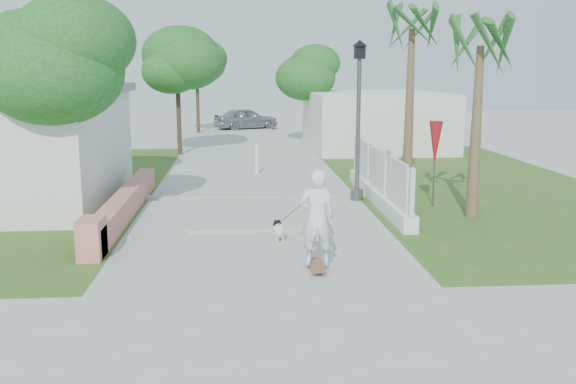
{
  "coord_description": "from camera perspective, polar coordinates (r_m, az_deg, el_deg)",
  "views": [
    {
      "loc": [
        -0.4,
        -12.13,
        3.63
      ],
      "look_at": [
        0.61,
        1.09,
        1.1
      ],
      "focal_mm": 40.0,
      "sensor_mm": 36.0,
      "label": 1
    }
  ],
  "objects": [
    {
      "name": "ground",
      "position": [
        12.67,
        -2.37,
        -5.86
      ],
      "size": [
        90.0,
        90.0,
        0.0
      ],
      "primitive_type": "plane",
      "color": "#B7B7B2",
      "rests_on": "ground"
    },
    {
      "name": "street_lamp",
      "position": [
        17.98,
        6.28,
        6.89
      ],
      "size": [
        0.44,
        0.44,
        4.44
      ],
      "color": "#59595E",
      "rests_on": "ground"
    },
    {
      "name": "skateboarder",
      "position": [
        12.31,
        1.14,
        -2.17
      ],
      "size": [
        0.89,
        2.82,
        1.88
      ],
      "rotation": [
        0.0,
        0.0,
        3.08
      ],
      "color": "brown",
      "rests_on": "ground"
    },
    {
      "name": "grass_left",
      "position": [
        21.49,
        -22.17,
        0.28
      ],
      "size": [
        8.0,
        20.0,
        0.01
      ],
      "primitive_type": "cube",
      "color": "#375D1D",
      "rests_on": "ground"
    },
    {
      "name": "tree_path_left",
      "position": [
        28.23,
        -9.79,
        11.03
      ],
      "size": [
        3.4,
        3.4,
        5.23
      ],
      "color": "#4C3826",
      "rests_on": "ground"
    },
    {
      "name": "building_right",
      "position": [
        30.89,
        7.65,
        6.37
      ],
      "size": [
        6.0,
        8.0,
        2.6
      ],
      "primitive_type": "cube",
      "color": "silver",
      "rests_on": "ground"
    },
    {
      "name": "lattice_fence",
      "position": [
        17.82,
        8.02,
        0.72
      ],
      "size": [
        0.35,
        7.0,
        1.5
      ],
      "color": "white",
      "rests_on": "ground"
    },
    {
      "name": "palm_far",
      "position": [
        19.31,
        10.94,
        13.14
      ],
      "size": [
        1.8,
        1.8,
        5.3
      ],
      "color": "brown",
      "rests_on": "ground"
    },
    {
      "name": "tree_left_near",
      "position": [
        15.65,
        -19.84,
        10.87
      ],
      "size": [
        3.6,
        3.6,
        5.28
      ],
      "color": "#4C3826",
      "rests_on": "ground"
    },
    {
      "name": "curb",
      "position": [
        18.49,
        -3.04,
        -0.39
      ],
      "size": [
        6.5,
        0.25,
        0.1
      ],
      "primitive_type": "cube",
      "color": "#999993",
      "rests_on": "ground"
    },
    {
      "name": "palm_near",
      "position": [
        16.4,
        16.71,
        11.49
      ],
      "size": [
        1.8,
        1.8,
        4.7
      ],
      "color": "brown",
      "rests_on": "ground"
    },
    {
      "name": "dog",
      "position": [
        13.87,
        -0.82,
        -3.37
      ],
      "size": [
        0.34,
        0.63,
        0.43
      ],
      "rotation": [
        0.0,
        0.0,
        0.12
      ],
      "color": "silver",
      "rests_on": "ground"
    },
    {
      "name": "pink_wall",
      "position": [
        16.29,
        -14.52,
        -1.3
      ],
      "size": [
        0.45,
        8.2,
        0.8
      ],
      "color": "#E38574",
      "rests_on": "ground"
    },
    {
      "name": "parked_car",
      "position": [
        40.0,
        -3.74,
        6.53
      ],
      "size": [
        4.25,
        3.01,
        1.34
      ],
      "primitive_type": "imported",
      "rotation": [
        0.0,
        0.0,
        1.97
      ],
      "color": "#A9ABB1",
      "rests_on": "ground"
    },
    {
      "name": "grass_right",
      "position": [
        21.75,
        15.6,
        0.8
      ],
      "size": [
        8.0,
        20.0,
        0.01
      ],
      "primitive_type": "cube",
      "color": "#375D1D",
      "rests_on": "ground"
    },
    {
      "name": "bollard",
      "position": [
        22.35,
        -2.78,
        2.95
      ],
      "size": [
        0.14,
        0.14,
        1.09
      ],
      "color": "white",
      "rests_on": "ground"
    },
    {
      "name": "patio_umbrella",
      "position": [
        17.53,
        12.96,
        4.16
      ],
      "size": [
        0.36,
        0.36,
        2.3
      ],
      "color": "#59595E",
      "rests_on": "ground"
    },
    {
      "name": "tree_path_far",
      "position": [
        38.19,
        -8.09,
        10.97
      ],
      "size": [
        3.2,
        3.2,
        5.17
      ],
      "color": "#4C3826",
      "rests_on": "ground"
    },
    {
      "name": "tree_path_right",
      "position": [
        32.32,
        2.1,
        10.55
      ],
      "size": [
        3.0,
        3.0,
        4.79
      ],
      "color": "#4C3826",
      "rests_on": "ground"
    },
    {
      "name": "tree_left_mid",
      "position": [
        21.23,
        -18.49,
        9.89
      ],
      "size": [
        3.2,
        3.2,
        4.85
      ],
      "color": "#4C3826",
      "rests_on": "ground"
    },
    {
      "name": "path_strip",
      "position": [
        32.33,
        -3.64,
        4.38
      ],
      "size": [
        3.2,
        36.0,
        0.06
      ],
      "primitive_type": "cube",
      "color": "#B7B7B2",
      "rests_on": "ground"
    }
  ]
}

